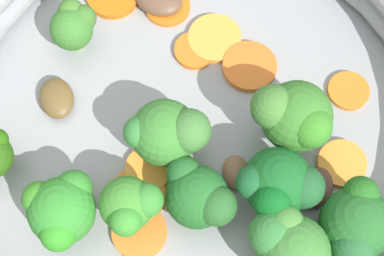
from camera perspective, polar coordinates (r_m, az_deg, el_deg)
ground_plane at (r=0.45m, az=-0.00°, el=-1.39°), size 4.00×4.00×0.00m
skillet at (r=0.44m, az=-0.00°, el=-1.07°), size 0.33×0.33×0.01m
skillet_rim_wall at (r=0.42m, az=-0.00°, el=0.27°), size 0.35×0.35×0.04m
carrot_slice_0 at (r=0.47m, az=2.03°, el=7.98°), size 0.05×0.05×0.00m
carrot_slice_1 at (r=0.43m, az=-3.83°, el=-3.62°), size 0.04×0.04×0.00m
carrot_slice_2 at (r=0.42m, az=-4.89°, el=-6.02°), size 0.04×0.04×0.00m
carrot_slice_3 at (r=0.46m, az=0.21°, el=6.89°), size 0.04×0.04×0.00m
carrot_slice_6 at (r=0.48m, az=-2.20°, el=10.77°), size 0.04×0.04×0.00m
carrot_slice_7 at (r=0.44m, az=13.16°, el=-3.10°), size 0.05×0.05×0.01m
carrot_slice_8 at (r=0.42m, az=-4.70°, el=-9.21°), size 0.04×0.04×0.00m
carrot_slice_9 at (r=0.46m, az=13.74°, el=3.23°), size 0.04×0.04×0.00m
carrot_slice_11 at (r=0.46m, az=5.13°, el=5.47°), size 0.05×0.05×0.01m
broccoli_floret_0 at (r=0.40m, az=-11.58°, el=-7.10°), size 0.05×0.05×0.05m
broccoli_floret_1 at (r=0.45m, az=-10.51°, el=8.98°), size 0.03×0.03×0.04m
broccoli_floret_2 at (r=0.39m, az=8.72°, el=-10.48°), size 0.05×0.05×0.05m
broccoli_floret_4 at (r=0.40m, az=-2.26°, el=-0.41°), size 0.05×0.04×0.05m
broccoli_floret_5 at (r=0.40m, az=0.66°, el=-6.07°), size 0.05×0.04×0.04m
broccoli_floret_6 at (r=0.41m, az=9.08°, el=0.91°), size 0.05×0.05×0.06m
broccoli_floret_7 at (r=0.40m, az=14.35°, el=-8.34°), size 0.05×0.06×0.05m
broccoli_floret_8 at (r=0.40m, az=7.72°, el=-5.03°), size 0.05×0.05×0.05m
broccoli_floret_9 at (r=0.39m, az=-5.54°, el=-6.88°), size 0.04×0.04×0.05m
mushroom_piece_0 at (r=0.43m, az=11.02°, el=-5.19°), size 0.03×0.03×0.01m
mushroom_piece_1 at (r=0.42m, az=3.87°, el=-3.89°), size 0.02×0.02×0.01m
mushroom_piece_3 at (r=0.45m, az=-11.95°, el=2.62°), size 0.03×0.04×0.01m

